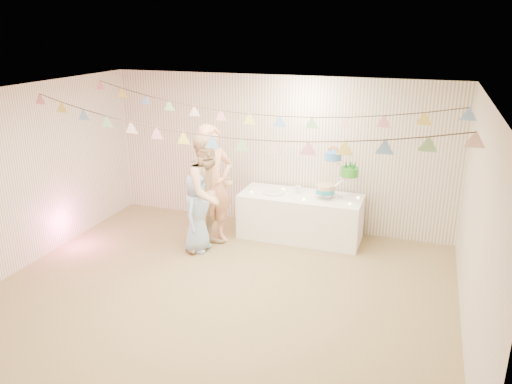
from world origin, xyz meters
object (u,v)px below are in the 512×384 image
(table, at_px, (300,216))
(person_child, at_px, (197,212))
(cake_stand, at_px, (336,174))
(person_adult_a, at_px, (212,185))
(person_adult_b, at_px, (209,192))

(table, xyz_separation_m, person_child, (-1.39, -1.00, 0.26))
(cake_stand, xyz_separation_m, person_adult_a, (-1.84, -0.69, -0.17))
(table, bearing_deg, person_child, -144.44)
(cake_stand, distance_m, person_child, 2.26)
(person_adult_b, bearing_deg, person_child, 163.01)
(cake_stand, height_order, person_adult_b, person_adult_b)
(person_adult_b, distance_m, person_child, 0.36)
(cake_stand, xyz_separation_m, person_adult_b, (-1.80, -0.89, -0.22))
(person_child, bearing_deg, table, -54.05)
(table, height_order, person_adult_a, person_adult_a)
(cake_stand, bearing_deg, person_child, -151.71)
(person_adult_a, bearing_deg, person_child, -155.33)
(person_child, bearing_deg, person_adult_a, -15.45)
(person_adult_a, bearing_deg, cake_stand, -29.01)
(person_adult_b, relative_size, person_child, 1.46)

